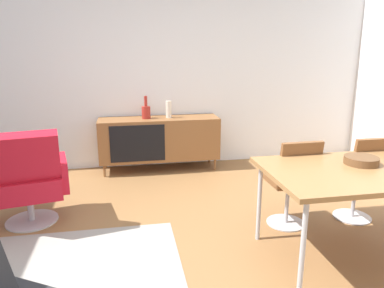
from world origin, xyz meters
name	(u,v)px	position (x,y,z in m)	size (l,w,h in m)	color
ground_plane	(174,264)	(0.00, 0.00, 0.00)	(8.32, 8.32, 0.00)	olive
wall_back	(147,65)	(0.00, 2.60, 1.40)	(6.80, 0.12, 2.80)	white
sideboard	(159,138)	(0.11, 2.30, 0.44)	(1.60, 0.45, 0.72)	brown
vase_cobalt	(146,111)	(-0.05, 2.30, 0.81)	(0.11, 0.11, 0.30)	maroon
vase_sculptural_dark	(169,109)	(0.25, 2.30, 0.83)	(0.08, 0.08, 0.23)	beige
dining_table	(370,173)	(1.49, -0.14, 0.70)	(1.60, 0.90, 0.74)	olive
wooden_bowl_on_table	(361,160)	(1.48, -0.04, 0.77)	(0.26, 0.26, 0.06)	brown
dining_chair_back_left	(292,179)	(1.14, 0.42, 0.47)	(0.41, 0.44, 0.86)	brown
dining_chair_back_right	(361,175)	(1.84, 0.42, 0.47)	(0.40, 0.42, 0.86)	brown
lounge_chair_red	(26,178)	(-1.24, 0.90, 0.47)	(0.80, 0.76, 0.95)	red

